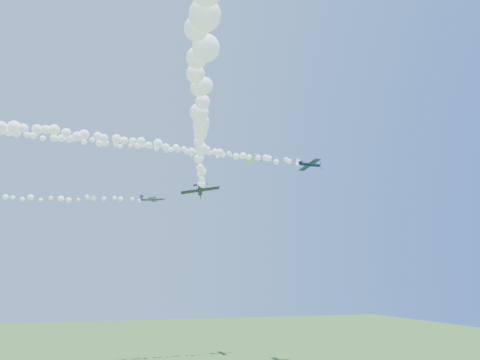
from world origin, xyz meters
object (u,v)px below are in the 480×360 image
object	(u,v)px
plane_navy	(309,164)
plane_black	(200,190)
plane_grey	(153,199)
plane_white	(252,159)

from	to	relation	value
plane_navy	plane_black	bearing A→B (deg)	-167.55
plane_grey	plane_black	xyz separation A→B (m)	(8.05, -21.76, -1.77)
plane_navy	plane_black	distance (m)	34.86
plane_white	plane_black	size ratio (longest dim) A/B	0.85
plane_grey	plane_black	size ratio (longest dim) A/B	0.86
plane_white	plane_grey	size ratio (longest dim) A/B	0.98
plane_navy	plane_grey	xyz separation A→B (m)	(-39.06, 10.53, -9.51)
plane_white	plane_navy	world-z (taller)	plane_white
plane_white	plane_black	bearing A→B (deg)	-133.45
plane_navy	plane_black	size ratio (longest dim) A/B	1.01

